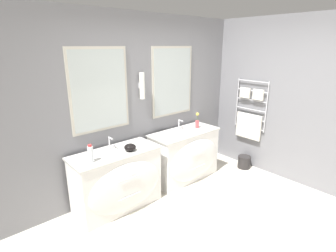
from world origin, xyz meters
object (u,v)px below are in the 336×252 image
toiletry_bottle (91,154)px  waste_bin (244,162)px  vanity_left (118,180)px  amenity_bowl (130,147)px  flower_vase (197,122)px  vanity_right (186,155)px

toiletry_bottle → waste_bin: 2.88m
vanity_left → waste_bin: size_ratio=5.15×
amenity_bowl → waste_bin: amenity_bowl is taller
waste_bin → toiletry_bottle: bearing=172.0°
toiletry_bottle → flower_vase: 1.95m
toiletry_bottle → amenity_bowl: toiletry_bottle is taller
toiletry_bottle → vanity_right: bearing=1.8°
amenity_bowl → flower_vase: size_ratio=0.59×
vanity_right → amenity_bowl: amenity_bowl is taller
toiletry_bottle → amenity_bowl: bearing=-1.6°
flower_vase → amenity_bowl: bearing=-175.9°
vanity_right → waste_bin: 1.20m
flower_vase → waste_bin: size_ratio=1.16×
vanity_right → toiletry_bottle: toiletry_bottle is taller
vanity_right → amenity_bowl: bearing=-176.6°
waste_bin → amenity_bowl: bearing=170.4°
vanity_right → waste_bin: vanity_right is taller
vanity_right → toiletry_bottle: 1.73m
toiletry_bottle → waste_bin: size_ratio=0.96×
vanity_left → amenity_bowl: bearing=-21.4°
toiletry_bottle → amenity_bowl: size_ratio=1.40×
vanity_right → toiletry_bottle: (-1.65, -0.05, 0.51)m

